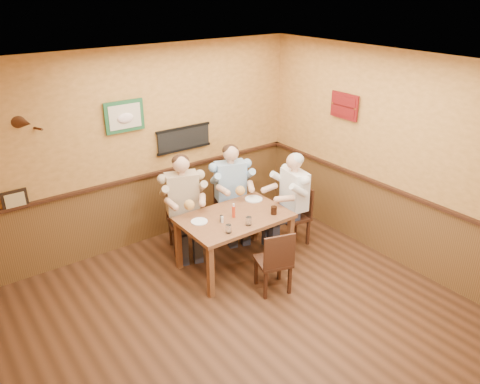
# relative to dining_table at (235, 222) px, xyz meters

# --- Properties ---
(room) EXTENTS (5.02, 5.03, 2.81)m
(room) POSITION_rel_dining_table_xyz_m (-0.48, -0.96, 1.03)
(room) COLOR #351D10
(room) RESTS_ON ground
(dining_table) EXTENTS (1.40, 0.90, 0.75)m
(dining_table) POSITION_rel_dining_table_xyz_m (0.00, 0.00, 0.00)
(dining_table) COLOR brown
(dining_table) RESTS_ON ground
(chair_back_left) EXTENTS (0.53, 0.53, 0.91)m
(chair_back_left) POSITION_rel_dining_table_xyz_m (-0.33, 0.78, -0.21)
(chair_back_left) COLOR #3B1F12
(chair_back_left) RESTS_ON ground
(chair_back_right) EXTENTS (0.52, 0.52, 0.90)m
(chair_back_right) POSITION_rel_dining_table_xyz_m (0.47, 0.76, -0.21)
(chair_back_right) COLOR #3B1F12
(chair_back_right) RESTS_ON ground
(chair_right_end) EXTENTS (0.46, 0.46, 0.88)m
(chair_right_end) POSITION_rel_dining_table_xyz_m (1.05, 0.00, -0.22)
(chair_right_end) COLOR #3B1F12
(chair_right_end) RESTS_ON ground
(chair_near_side) EXTENTS (0.49, 0.49, 0.85)m
(chair_near_side) POSITION_rel_dining_table_xyz_m (0.07, -0.71, -0.23)
(chair_near_side) COLOR #3B1F12
(chair_near_side) RESTS_ON ground
(diner_tan_shirt) EXTENTS (0.75, 0.75, 1.29)m
(diner_tan_shirt) POSITION_rel_dining_table_xyz_m (-0.33, 0.78, -0.01)
(diner_tan_shirt) COLOR #CCB18C
(diner_tan_shirt) RESTS_ON ground
(diner_blue_polo) EXTENTS (0.74, 0.74, 1.28)m
(diner_blue_polo) POSITION_rel_dining_table_xyz_m (0.47, 0.76, -0.02)
(diner_blue_polo) COLOR #8FB2D6
(diner_blue_polo) RESTS_ON ground
(diner_white_elder) EXTENTS (0.66, 0.66, 1.25)m
(diner_white_elder) POSITION_rel_dining_table_xyz_m (1.05, 0.00, -0.03)
(diner_white_elder) COLOR white
(diner_white_elder) RESTS_ON ground
(water_glass_left) EXTENTS (0.09, 0.09, 0.11)m
(water_glass_left) POSITION_rel_dining_table_xyz_m (-0.32, -0.31, 0.15)
(water_glass_left) COLOR white
(water_glass_left) RESTS_ON dining_table
(water_glass_mid) EXTENTS (0.08, 0.08, 0.11)m
(water_glass_mid) POSITION_rel_dining_table_xyz_m (0.00, -0.30, 0.15)
(water_glass_mid) COLOR silver
(water_glass_mid) RESTS_ON dining_table
(cola_tumbler) EXTENTS (0.10, 0.10, 0.11)m
(cola_tumbler) POSITION_rel_dining_table_xyz_m (0.45, -0.25, 0.15)
(cola_tumbler) COLOR black
(cola_tumbler) RESTS_ON dining_table
(hot_sauce_bottle) EXTENTS (0.05, 0.05, 0.17)m
(hot_sauce_bottle) POSITION_rel_dining_table_xyz_m (-0.03, -0.02, 0.18)
(hot_sauce_bottle) COLOR red
(hot_sauce_bottle) RESTS_ON dining_table
(salt_shaker) EXTENTS (0.04, 0.04, 0.09)m
(salt_shaker) POSITION_rel_dining_table_xyz_m (-0.23, -0.05, 0.14)
(salt_shaker) COLOR silver
(salt_shaker) RESTS_ON dining_table
(pepper_shaker) EXTENTS (0.04, 0.04, 0.09)m
(pepper_shaker) POSITION_rel_dining_table_xyz_m (-0.23, -0.03, 0.14)
(pepper_shaker) COLOR black
(pepper_shaker) RESTS_ON dining_table
(plate_far_left) EXTENTS (0.25, 0.25, 0.01)m
(plate_far_left) POSITION_rel_dining_table_xyz_m (-0.46, 0.13, 0.10)
(plate_far_left) COLOR white
(plate_far_left) RESTS_ON dining_table
(plate_far_right) EXTENTS (0.26, 0.26, 0.02)m
(plate_far_right) POSITION_rel_dining_table_xyz_m (0.51, 0.25, 0.10)
(plate_far_right) COLOR silver
(plate_far_right) RESTS_ON dining_table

